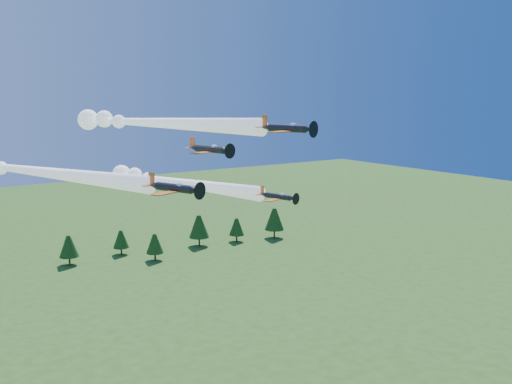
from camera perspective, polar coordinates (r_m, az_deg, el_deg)
plane_lead at (r=95.79m, az=-10.52°, el=6.85°), size 19.19×47.92×3.70m
plane_left at (r=99.32m, az=-21.36°, el=1.97°), size 24.41×52.85×3.70m
plane_right at (r=110.73m, az=-8.61°, el=1.06°), size 16.84×45.21×3.70m
plane_slot at (r=88.62m, az=-4.60°, el=4.28°), size 8.30×9.16×2.90m
treeline at (r=192.73m, az=-16.55°, el=-5.31°), size 166.99×19.12×11.72m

